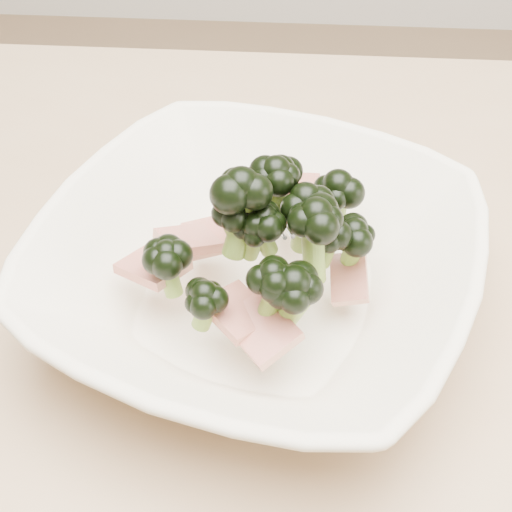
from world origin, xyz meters
TOP-DOWN VIEW (x-y plane):
  - dining_table at (0.00, 0.00)m, footprint 1.20×0.80m
  - broccoli_dish at (-0.05, 0.02)m, footprint 0.38×0.38m

SIDE VIEW (x-z plane):
  - dining_table at x=0.00m, z-range 0.28..1.03m
  - broccoli_dish at x=-0.05m, z-range 0.72..0.86m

